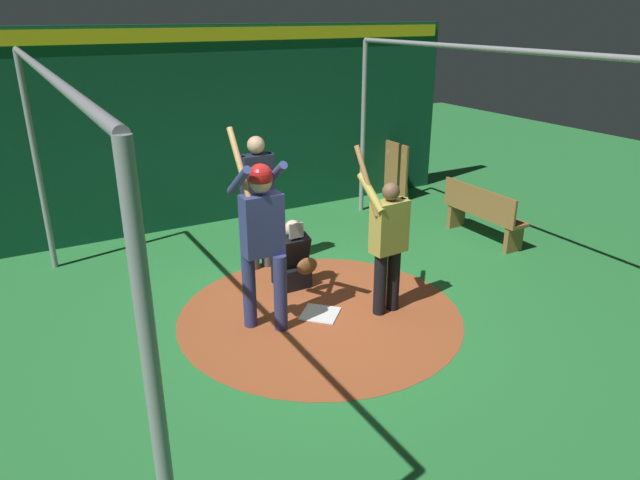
{
  "coord_description": "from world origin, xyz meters",
  "views": [
    {
      "loc": [
        5.28,
        -2.98,
        3.34
      ],
      "look_at": [
        0.0,
        0.0,
        0.95
      ],
      "focal_mm": 32.57,
      "sensor_mm": 36.0,
      "label": 1
    }
  ],
  "objects_px": {
    "catcher": "(293,261)",
    "visitor": "(388,239)",
    "umpire": "(258,195)",
    "bat_rack": "(391,170)",
    "batter": "(262,230)",
    "bench": "(482,213)",
    "home_plate": "(320,314)"
  },
  "relations": [
    {
      "from": "home_plate",
      "to": "bat_rack",
      "type": "xyz_separation_m",
      "value": [
        -3.57,
        3.59,
        0.48
      ]
    },
    {
      "from": "batter",
      "to": "bat_rack",
      "type": "distance_m",
      "value": 5.57
    },
    {
      "from": "bat_rack",
      "to": "bench",
      "type": "xyz_separation_m",
      "value": [
        2.67,
        -0.19,
        -0.06
      ]
    },
    {
      "from": "visitor",
      "to": "home_plate",
      "type": "bearing_deg",
      "value": -116.18
    },
    {
      "from": "home_plate",
      "to": "batter",
      "type": "height_order",
      "value": "batter"
    },
    {
      "from": "umpire",
      "to": "visitor",
      "type": "bearing_deg",
      "value": 22.02
    },
    {
      "from": "bat_rack",
      "to": "umpire",
      "type": "bearing_deg",
      "value": -61.64
    },
    {
      "from": "visitor",
      "to": "bat_rack",
      "type": "bearing_deg",
      "value": 139.59
    },
    {
      "from": "catcher",
      "to": "visitor",
      "type": "height_order",
      "value": "visitor"
    },
    {
      "from": "home_plate",
      "to": "bench",
      "type": "relative_size",
      "value": 0.28
    },
    {
      "from": "home_plate",
      "to": "umpire",
      "type": "height_order",
      "value": "umpire"
    },
    {
      "from": "home_plate",
      "to": "bench",
      "type": "xyz_separation_m",
      "value": [
        -0.9,
        3.4,
        0.42
      ]
    },
    {
      "from": "umpire",
      "to": "bat_rack",
      "type": "height_order",
      "value": "umpire"
    },
    {
      "from": "batter",
      "to": "bench",
      "type": "relative_size",
      "value": 1.49
    },
    {
      "from": "umpire",
      "to": "bench",
      "type": "bearing_deg",
      "value": 78.4
    },
    {
      "from": "bench",
      "to": "batter",
      "type": "bearing_deg",
      "value": -78.35
    },
    {
      "from": "umpire",
      "to": "visitor",
      "type": "xyz_separation_m",
      "value": [
        1.91,
        0.77,
        -0.13
      ]
    },
    {
      "from": "batter",
      "to": "bench",
      "type": "xyz_separation_m",
      "value": [
        -0.84,
        4.08,
        -0.74
      ]
    },
    {
      "from": "home_plate",
      "to": "visitor",
      "type": "distance_m",
      "value": 1.2
    },
    {
      "from": "home_plate",
      "to": "batter",
      "type": "relative_size",
      "value": 0.19
    },
    {
      "from": "umpire",
      "to": "bench",
      "type": "distance_m",
      "value": 3.57
    },
    {
      "from": "batter",
      "to": "bat_rack",
      "type": "xyz_separation_m",
      "value": [
        -3.51,
        4.27,
        -0.68
      ]
    },
    {
      "from": "visitor",
      "to": "batter",
      "type": "bearing_deg",
      "value": -108.16
    },
    {
      "from": "visitor",
      "to": "catcher",
      "type": "bearing_deg",
      "value": -153.96
    },
    {
      "from": "batter",
      "to": "umpire",
      "type": "xyz_separation_m",
      "value": [
        -1.55,
        0.63,
        -0.12
      ]
    },
    {
      "from": "visitor",
      "to": "bench",
      "type": "relative_size",
      "value": 1.33
    },
    {
      "from": "bench",
      "to": "visitor",
      "type": "bearing_deg",
      "value": -65.88
    },
    {
      "from": "home_plate",
      "to": "bat_rack",
      "type": "height_order",
      "value": "bat_rack"
    },
    {
      "from": "catcher",
      "to": "home_plate",
      "type": "bearing_deg",
      "value": -5.05
    },
    {
      "from": "home_plate",
      "to": "catcher",
      "type": "relative_size",
      "value": 0.46
    },
    {
      "from": "home_plate",
      "to": "catcher",
      "type": "distance_m",
      "value": 0.9
    },
    {
      "from": "bat_rack",
      "to": "home_plate",
      "type": "bearing_deg",
      "value": -45.14
    }
  ]
}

